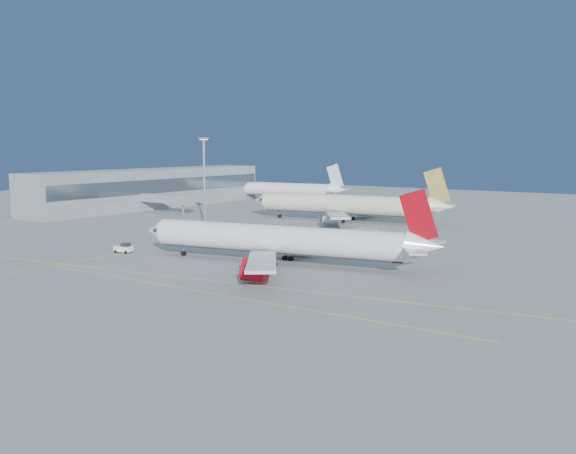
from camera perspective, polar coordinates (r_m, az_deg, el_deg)
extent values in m
plane|color=slate|center=(119.27, -3.37, -4.46)|extent=(500.00, 500.00, 0.00)
cube|color=gray|center=(257.96, -12.00, 3.40)|extent=(18.00, 110.00, 15.00)
cube|color=#3F4C59|center=(251.28, -10.56, 3.68)|extent=(0.40, 107.80, 5.00)
cube|color=gray|center=(234.77, -10.92, 2.50)|extent=(22.00, 3.00, 3.00)
cylinder|color=gray|center=(228.70, -9.32, 1.75)|extent=(0.70, 0.70, 5.20)
cube|color=gray|center=(227.09, -8.97, 2.38)|extent=(3.20, 3.60, 3.40)
cube|color=yellow|center=(105.60, -5.90, -6.03)|extent=(90.00, 0.18, 0.02)
cube|color=yellow|center=(114.70, -5.21, -4.95)|extent=(118.86, 16.88, 0.02)
cube|color=yellow|center=(167.32, -7.88, -1.12)|extent=(0.18, 140.00, 0.02)
cylinder|color=white|center=(131.61, -1.13, -1.08)|extent=(55.18, 15.11, 5.70)
cone|color=white|center=(146.82, -11.62, -0.36)|extent=(5.34, 6.38, 5.70)
cone|color=white|center=(121.48, 12.15, -1.67)|extent=(7.71, 6.52, 5.41)
cube|color=black|center=(145.66, -11.03, -0.17)|extent=(2.48, 5.60, 0.69)
cube|color=#B7B7BC|center=(115.57, -2.33, -3.05)|extent=(20.82, 26.04, 0.54)
cube|color=#B7B7BC|center=(144.37, 3.41, -0.98)|extent=(12.74, 28.78, 0.54)
cube|color=#A10611|center=(121.08, 11.54, 0.95)|extent=(7.52, 1.74, 10.40)
cylinder|color=gray|center=(143.26, -9.29, -1.88)|extent=(0.24, 0.24, 2.26)
cylinder|color=black|center=(143.44, -9.28, -2.33)|extent=(1.18, 0.86, 1.08)
cylinder|color=gray|center=(128.16, -1.51, -2.87)|extent=(0.31, 0.31, 2.26)
cylinder|color=black|center=(128.37, -1.51, -3.36)|extent=(1.22, 1.06, 1.08)
cylinder|color=gray|center=(135.33, -0.01, -2.32)|extent=(0.31, 0.31, 2.26)
cylinder|color=black|center=(135.53, -0.01, -2.79)|extent=(1.22, 1.06, 1.08)
cylinder|color=#A10611|center=(122.18, -2.90, -3.36)|extent=(5.07, 3.23, 2.46)
cylinder|color=#A10611|center=(112.85, -3.03, -4.26)|extent=(5.07, 3.23, 2.46)
cylinder|color=#A10611|center=(141.45, 1.15, -1.89)|extent=(5.07, 3.23, 2.46)
cylinder|color=#A10611|center=(147.73, 3.95, -1.52)|extent=(5.07, 3.23, 2.46)
cylinder|color=beige|center=(205.57, 4.90, 2.03)|extent=(56.02, 13.40, 6.11)
cone|color=beige|center=(218.66, -2.46, 2.36)|extent=(5.58, 6.69, 6.11)
cone|color=beige|center=(195.91, 13.50, 1.78)|extent=(8.20, 6.74, 5.80)
cube|color=black|center=(217.62, -1.99, 2.51)|extent=(2.46, 5.98, 0.75)
cube|color=#B7B7BC|center=(188.30, 4.43, 1.04)|extent=(21.19, 28.04, 0.59)
cube|color=#B7B7BC|center=(219.61, 7.80, 1.88)|extent=(14.71, 30.20, 0.59)
cube|color=#B59C43|center=(195.83, 13.09, 3.54)|extent=(8.23, 1.56, 11.33)
cylinder|color=gray|center=(215.50, -0.75, 1.31)|extent=(0.26, 0.26, 2.46)
cylinder|color=black|center=(215.64, -0.75, 0.98)|extent=(1.27, 0.90, 1.18)
cylinder|color=gray|center=(201.55, 4.71, 0.87)|extent=(0.34, 0.34, 2.46)
cylinder|color=black|center=(201.69, 4.70, 0.52)|extent=(1.30, 1.11, 1.18)
cylinder|color=gray|center=(209.56, 5.61, 1.10)|extent=(0.34, 0.34, 2.46)
cylinder|color=black|center=(209.69, 5.60, 0.77)|extent=(1.30, 1.11, 1.18)
cylinder|color=#B7B7BC|center=(192.45, 3.92, 0.57)|extent=(5.45, 3.33, 2.68)
cylinder|color=#B7B7BC|center=(218.02, 6.77, 1.33)|extent=(5.45, 3.33, 2.68)
cylinder|color=white|center=(281.93, -0.93, 3.39)|extent=(50.38, 12.97, 5.61)
cone|color=white|center=(295.25, -5.66, 3.53)|extent=(5.29, 6.22, 5.61)
cone|color=white|center=(270.18, 4.49, 3.32)|extent=(7.73, 6.31, 5.33)
cube|color=black|center=(294.22, -5.34, 3.64)|extent=(2.37, 5.51, 0.70)
cube|color=#B7B7BC|center=(266.45, -1.53, 2.83)|extent=(19.58, 25.21, 0.55)
cube|color=#B7B7BC|center=(293.69, 1.22, 3.24)|extent=(13.05, 27.35, 0.55)
cube|color=silver|center=(270.41, 4.20, 4.51)|extent=(7.69, 1.59, 10.60)
cylinder|color=gray|center=(292.03, -4.53, 2.83)|extent=(0.24, 0.24, 2.30)
cylinder|color=black|center=(292.12, -4.52, 2.61)|extent=(1.19, 0.86, 1.10)
cylinder|color=gray|center=(278.17, -1.12, 2.63)|extent=(0.32, 0.32, 2.30)
cylinder|color=black|center=(278.26, -1.12, 2.39)|extent=(1.22, 1.05, 1.10)
cylinder|color=gray|center=(285.30, -0.38, 2.75)|extent=(0.32, 0.32, 2.30)
cylinder|color=black|center=(285.39, -0.38, 2.52)|extent=(1.22, 1.05, 1.10)
cylinder|color=#B7B7BC|center=(270.30, -1.79, 2.49)|extent=(5.13, 3.19, 2.50)
cylinder|color=#B7B7BC|center=(292.58, 0.49, 2.86)|extent=(5.13, 3.19, 2.50)
cube|color=white|center=(150.17, -14.42, -1.89)|extent=(4.37, 2.82, 1.21)
cube|color=black|center=(149.68, -14.25, -1.56)|extent=(1.94, 2.02, 0.91)
cylinder|color=black|center=(150.28, -15.09, -2.12)|extent=(0.76, 0.49, 0.71)
cylinder|color=black|center=(151.94, -14.60, -2.00)|extent=(0.76, 0.49, 0.71)
cylinder|color=black|center=(148.59, -14.22, -2.20)|extent=(0.76, 0.49, 0.71)
cylinder|color=black|center=(150.27, -13.74, -2.08)|extent=(0.76, 0.49, 0.71)
cylinder|color=gray|center=(193.82, -7.45, 3.92)|extent=(0.73, 0.73, 26.16)
cube|color=gray|center=(193.51, -7.51, 7.85)|extent=(2.30, 2.30, 0.52)
cube|color=white|center=(193.50, -7.51, 7.72)|extent=(1.67, 1.67, 0.26)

